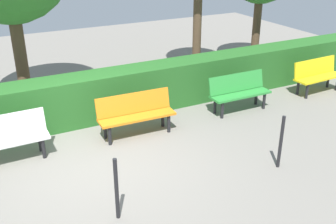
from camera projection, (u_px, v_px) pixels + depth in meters
ground_plane at (98, 165)px, 7.28m from camera, size 22.37×22.37×0.00m
bench_yellow at (317, 74)px, 10.43m from camera, size 1.45×0.51×0.86m
bench_green at (239, 91)px, 9.35m from camera, size 1.49×0.49×0.86m
bench_orange at (136, 112)px, 8.23m from camera, size 1.60×0.52×0.86m
bench_white at (3, 137)px, 7.23m from camera, size 1.56×0.48×0.86m
hedge_row at (118, 93)px, 9.11m from camera, size 18.37×0.74×1.05m
railing_post_mid at (281, 142)px, 7.03m from camera, size 0.06×0.06×1.00m
railing_post_far at (117, 189)px, 5.75m from camera, size 0.06×0.06×1.00m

